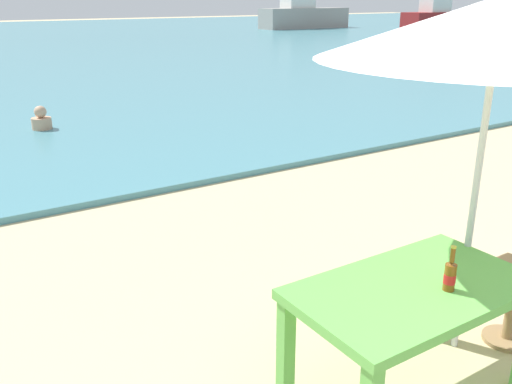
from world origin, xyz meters
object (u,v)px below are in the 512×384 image
object	(u,v)px
boat_barge	(439,19)
swimmer_person	(41,120)
picnic_table_green	(413,302)
patio_umbrella	(498,29)
boat_sailboat	(303,15)
beer_bottle_amber	(450,275)

from	to	relation	value
boat_barge	swimmer_person	bearing A→B (deg)	-151.36
picnic_table_green	swimmer_person	bearing A→B (deg)	91.48
picnic_table_green	patio_umbrella	world-z (taller)	patio_umbrella
patio_umbrella	boat_barge	world-z (taller)	patio_umbrella
picnic_table_green	boat_sailboat	size ratio (longest dim) A/B	0.21
picnic_table_green	swimmer_person	distance (m)	8.27
beer_bottle_amber	patio_umbrella	distance (m)	1.42
boat_barge	picnic_table_green	bearing A→B (deg)	-140.20
patio_umbrella	picnic_table_green	bearing A→B (deg)	-165.55
beer_bottle_amber	swimmer_person	size ratio (longest dim) A/B	0.65
beer_bottle_amber	swimmer_person	xyz separation A→B (m)	(-0.33, 8.39, -0.61)
picnic_table_green	boat_barge	world-z (taller)	boat_barge
picnic_table_green	swimmer_person	world-z (taller)	picnic_table_green
patio_umbrella	swimmer_person	world-z (taller)	patio_umbrella
picnic_table_green	patio_umbrella	xyz separation A→B (m)	(0.69, 0.18, 1.47)
patio_umbrella	boat_sailboat	distance (m)	38.43
beer_bottle_amber	swimmer_person	world-z (taller)	beer_bottle_amber
patio_umbrella	boat_barge	distance (m)	37.37
picnic_table_green	boat_sailboat	world-z (taller)	boat_sailboat
picnic_table_green	boat_sailboat	xyz separation A→B (m)	(23.16, 31.33, 0.31)
swimmer_person	boat_sailboat	xyz separation A→B (m)	(23.37, 23.07, 0.72)
picnic_table_green	boat_sailboat	bearing A→B (deg)	53.53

